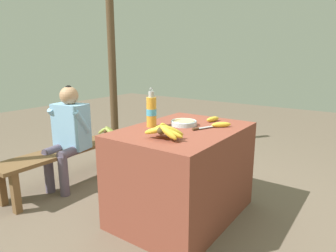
{
  "coord_description": "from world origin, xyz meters",
  "views": [
    {
      "loc": [
        -1.96,
        -1.24,
        1.33
      ],
      "look_at": [
        -0.14,
        0.05,
        0.8
      ],
      "focal_mm": 32.0,
      "sensor_mm": 36.0,
      "label": 1
    }
  ],
  "objects_px": {
    "wooden_bench": "(75,152)",
    "banana_bunch_green": "(108,131)",
    "loose_banana_side": "(213,119)",
    "serving_bowl": "(184,122)",
    "support_post_far": "(112,49)",
    "water_bottle": "(151,111)",
    "knife": "(201,128)",
    "seated_vendor": "(68,130)",
    "banana_bunch_ripe": "(164,130)",
    "loose_banana_front": "(221,125)"
  },
  "relations": [
    {
      "from": "serving_bowl",
      "to": "loose_banana_side",
      "type": "height_order",
      "value": "loose_banana_side"
    },
    {
      "from": "serving_bowl",
      "to": "wooden_bench",
      "type": "distance_m",
      "value": 1.33
    },
    {
      "from": "water_bottle",
      "to": "support_post_far",
      "type": "relative_size",
      "value": 0.11
    },
    {
      "from": "knife",
      "to": "banana_bunch_green",
      "type": "height_order",
      "value": "knife"
    },
    {
      "from": "wooden_bench",
      "to": "banana_bunch_green",
      "type": "height_order",
      "value": "banana_bunch_green"
    },
    {
      "from": "water_bottle",
      "to": "knife",
      "type": "xyz_separation_m",
      "value": [
        0.15,
        -0.38,
        -0.12
      ]
    },
    {
      "from": "serving_bowl",
      "to": "loose_banana_side",
      "type": "xyz_separation_m",
      "value": [
        0.27,
        -0.13,
        -0.0
      ]
    },
    {
      "from": "banana_bunch_green",
      "to": "loose_banana_front",
      "type": "bearing_deg",
      "value": -96.93
    },
    {
      "from": "water_bottle",
      "to": "knife",
      "type": "bearing_deg",
      "value": -67.8
    },
    {
      "from": "seated_vendor",
      "to": "banana_bunch_green",
      "type": "height_order",
      "value": "seated_vendor"
    },
    {
      "from": "banana_bunch_green",
      "to": "wooden_bench",
      "type": "bearing_deg",
      "value": 179.89
    },
    {
      "from": "water_bottle",
      "to": "seated_vendor",
      "type": "relative_size",
      "value": 0.31
    },
    {
      "from": "seated_vendor",
      "to": "banana_bunch_green",
      "type": "xyz_separation_m",
      "value": [
        0.57,
        0.04,
        -0.13
      ]
    },
    {
      "from": "loose_banana_front",
      "to": "loose_banana_side",
      "type": "relative_size",
      "value": 0.9
    },
    {
      "from": "wooden_bench",
      "to": "loose_banana_front",
      "type": "bearing_deg",
      "value": -78.97
    },
    {
      "from": "serving_bowl",
      "to": "support_post_far",
      "type": "bearing_deg",
      "value": 63.36
    },
    {
      "from": "serving_bowl",
      "to": "knife",
      "type": "distance_m",
      "value": 0.19
    },
    {
      "from": "seated_vendor",
      "to": "support_post_far",
      "type": "height_order",
      "value": "support_post_far"
    },
    {
      "from": "wooden_bench",
      "to": "banana_bunch_green",
      "type": "xyz_separation_m",
      "value": [
        0.48,
        -0.0,
        0.13
      ]
    },
    {
      "from": "knife",
      "to": "banana_bunch_green",
      "type": "xyz_separation_m",
      "value": [
        0.34,
        1.42,
        -0.3
      ]
    },
    {
      "from": "water_bottle",
      "to": "loose_banana_side",
      "type": "height_order",
      "value": "water_bottle"
    },
    {
      "from": "loose_banana_front",
      "to": "banana_bunch_green",
      "type": "height_order",
      "value": "loose_banana_front"
    },
    {
      "from": "loose_banana_side",
      "to": "seated_vendor",
      "type": "xyz_separation_m",
      "value": [
        -0.54,
        1.33,
        -0.18
      ]
    },
    {
      "from": "banana_bunch_ripe",
      "to": "knife",
      "type": "relative_size",
      "value": 1.3
    },
    {
      "from": "water_bottle",
      "to": "wooden_bench",
      "type": "relative_size",
      "value": 0.2
    },
    {
      "from": "serving_bowl",
      "to": "seated_vendor",
      "type": "distance_m",
      "value": 1.24
    },
    {
      "from": "loose_banana_side",
      "to": "banana_bunch_green",
      "type": "height_order",
      "value": "loose_banana_side"
    },
    {
      "from": "banana_bunch_ripe",
      "to": "seated_vendor",
      "type": "height_order",
      "value": "seated_vendor"
    },
    {
      "from": "knife",
      "to": "wooden_bench",
      "type": "relative_size",
      "value": 0.14
    },
    {
      "from": "loose_banana_front",
      "to": "seated_vendor",
      "type": "xyz_separation_m",
      "value": [
        -0.38,
        1.48,
        -0.18
      ]
    },
    {
      "from": "support_post_far",
      "to": "knife",
      "type": "bearing_deg",
      "value": -115.26
    },
    {
      "from": "banana_bunch_ripe",
      "to": "loose_banana_front",
      "type": "height_order",
      "value": "banana_bunch_ripe"
    },
    {
      "from": "support_post_far",
      "to": "loose_banana_side",
      "type": "bearing_deg",
      "value": -107.53
    },
    {
      "from": "banana_bunch_ripe",
      "to": "water_bottle",
      "type": "relative_size",
      "value": 0.92
    },
    {
      "from": "banana_bunch_ripe",
      "to": "loose_banana_side",
      "type": "distance_m",
      "value": 0.71
    },
    {
      "from": "banana_bunch_green",
      "to": "serving_bowl",
      "type": "bearing_deg",
      "value": -103.71
    },
    {
      "from": "seated_vendor",
      "to": "banana_bunch_green",
      "type": "distance_m",
      "value": 0.59
    },
    {
      "from": "banana_bunch_green",
      "to": "banana_bunch_ripe",
      "type": "bearing_deg",
      "value": -118.6
    },
    {
      "from": "banana_bunch_ripe",
      "to": "serving_bowl",
      "type": "relative_size",
      "value": 1.37
    },
    {
      "from": "loose_banana_side",
      "to": "wooden_bench",
      "type": "relative_size",
      "value": 0.1
    },
    {
      "from": "water_bottle",
      "to": "knife",
      "type": "distance_m",
      "value": 0.42
    },
    {
      "from": "banana_bunch_ripe",
      "to": "water_bottle",
      "type": "xyz_separation_m",
      "value": [
        0.24,
        0.31,
        0.06
      ]
    },
    {
      "from": "water_bottle",
      "to": "support_post_far",
      "type": "xyz_separation_m",
      "value": [
        1.03,
        1.48,
        0.52
      ]
    },
    {
      "from": "loose_banana_side",
      "to": "knife",
      "type": "distance_m",
      "value": 0.31
    },
    {
      "from": "banana_bunch_ripe",
      "to": "seated_vendor",
      "type": "bearing_deg",
      "value": 82.71
    },
    {
      "from": "banana_bunch_ripe",
      "to": "banana_bunch_green",
      "type": "distance_m",
      "value": 1.58
    },
    {
      "from": "water_bottle",
      "to": "loose_banana_front",
      "type": "relative_size",
      "value": 2.19
    },
    {
      "from": "banana_bunch_ripe",
      "to": "wooden_bench",
      "type": "xyz_separation_m",
      "value": [
        0.26,
        1.35,
        -0.48
      ]
    },
    {
      "from": "loose_banana_side",
      "to": "seated_vendor",
      "type": "height_order",
      "value": "seated_vendor"
    },
    {
      "from": "loose_banana_side",
      "to": "wooden_bench",
      "type": "distance_m",
      "value": 1.51
    }
  ]
}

